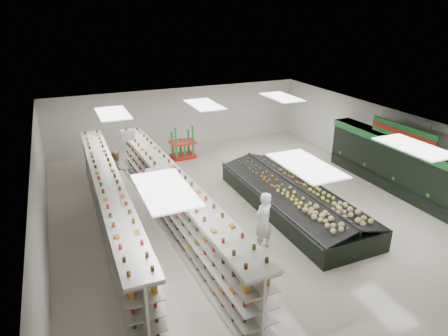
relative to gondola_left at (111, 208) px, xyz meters
name	(u,v)px	position (x,y,z in m)	size (l,w,h in m)	color
floor	(242,206)	(4.92, 0.01, -0.92)	(16.00, 16.00, 0.00)	beige
ceiling	(243,127)	(4.92, 0.01, 2.28)	(14.00, 16.00, 0.02)	white
wall_back	(179,117)	(4.92, 8.01, 0.68)	(14.00, 0.02, 3.20)	silver
wall_front	(411,302)	(4.92, -7.99, 0.68)	(14.00, 0.02, 3.20)	silver
wall_left	(40,201)	(-2.08, 0.01, 0.68)	(0.02, 16.00, 3.20)	silver
wall_right	(386,144)	(11.92, 0.01, 0.68)	(0.02, 16.00, 3.20)	silver
produce_wall_case	(403,165)	(11.45, -1.49, 0.32)	(0.93, 8.00, 2.20)	black
aisle_sign_near	(154,174)	(1.12, -1.99, 1.83)	(0.52, 0.06, 0.75)	white
aisle_sign_far	(128,136)	(1.12, 2.01, 1.83)	(0.52, 0.06, 0.75)	white
hortifruti_banner	(403,133)	(11.16, -1.49, 1.73)	(0.12, 3.20, 0.95)	#1F7431
gondola_left	(111,208)	(0.00, 0.00, 0.00)	(1.01, 11.61, 2.01)	white
gondola_center	(174,204)	(2.02, -0.64, 0.03)	(1.42, 11.95, 2.07)	white
produce_island	(292,197)	(6.55, -1.02, -0.42)	(2.75, 7.44, 1.11)	black
soda_endcap	(183,144)	(4.44, 5.99, -0.15)	(1.29, 0.92, 1.59)	#AC1C13
shopper_main	(263,222)	(4.24, -2.94, 0.07)	(0.72, 0.47, 1.98)	white
shopper_background	(117,168)	(0.83, 3.79, -0.10)	(0.80, 0.49, 1.64)	#94785B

